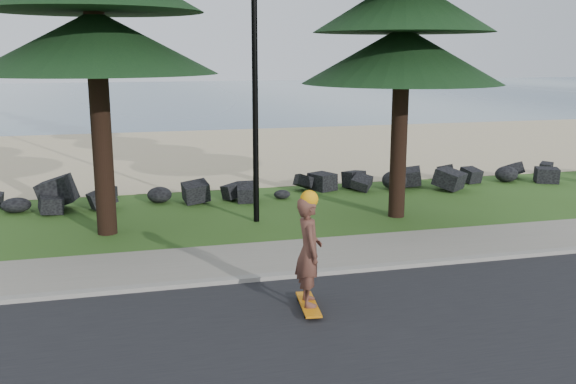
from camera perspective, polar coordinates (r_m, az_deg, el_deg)
name	(u,v)px	position (r m, az deg, el deg)	size (l,w,h in m)	color
ground	(290,262)	(12.68, 0.14, -6.23)	(160.00, 160.00, 0.00)	#2F531A
road	(377,368)	(8.73, 7.89, -15.25)	(160.00, 7.00, 0.02)	black
kerb	(302,274)	(11.84, 1.25, -7.34)	(160.00, 0.20, 0.10)	gray
sidewalk	(287,257)	(12.85, -0.09, -5.78)	(160.00, 2.00, 0.08)	gray
beach_sand	(201,152)	(26.61, -7.78, 3.52)	(160.00, 15.00, 0.01)	#C6B884
ocean	(154,95)	(62.83, -11.81, 8.41)	(160.00, 58.00, 0.01)	#3E5F76
seawall_boulders	(239,200)	(17.95, -4.38, -0.69)	(60.00, 2.40, 1.10)	black
lamp_post	(255,48)	(15.14, -2.99, 12.70)	(0.25, 0.14, 8.14)	black
skateboarder	(309,252)	(10.08, 1.87, -5.32)	(0.49, 1.07, 1.95)	orange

